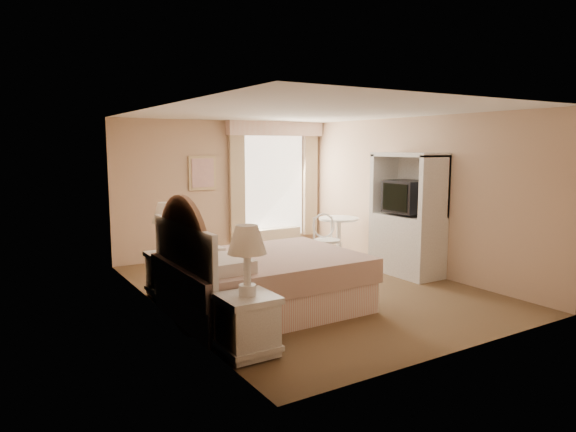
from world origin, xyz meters
TOP-DOWN VIEW (x-y plane):
  - room at (0.00, 0.00)m, footprint 4.21×5.51m
  - window at (1.05, 2.65)m, footprint 2.05×0.22m
  - framed_art at (-0.45, 2.71)m, footprint 0.52×0.04m
  - bed at (-1.11, -0.57)m, footprint 2.31×1.82m
  - nightstand_near at (-1.84, -1.74)m, footprint 0.53×0.53m
  - nightstand_far at (-1.84, 0.62)m, footprint 0.52×0.52m
  - round_table at (1.56, 1.28)m, footprint 0.71×0.71m
  - cafe_chair at (1.02, 0.94)m, footprint 0.49×0.49m
  - armoire at (1.81, -0.18)m, footprint 0.58×1.16m

SIDE VIEW (x-z plane):
  - bed at x=-1.11m, z-range -0.42..1.19m
  - nightstand_far at x=-1.84m, z-range -0.15..1.11m
  - nightstand_near at x=-1.84m, z-range -0.16..1.12m
  - round_table at x=1.56m, z-range 0.13..0.88m
  - cafe_chair at x=1.02m, z-range 0.07..0.97m
  - armoire at x=1.81m, z-range -0.17..1.77m
  - room at x=0.00m, z-range -0.01..2.50m
  - window at x=1.05m, z-range 0.09..2.60m
  - framed_art at x=-0.45m, z-range 1.24..1.86m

